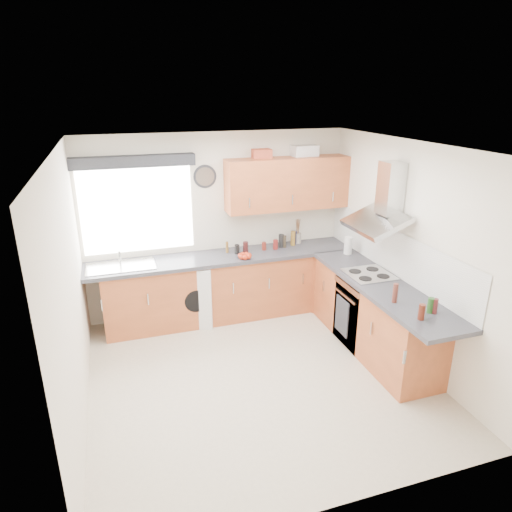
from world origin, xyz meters
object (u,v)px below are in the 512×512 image
object	(u,v)px
oven	(366,311)
extractor_hood	(383,204)
upper_cabinets	(287,184)
washing_machine	(192,292)

from	to	relation	value
oven	extractor_hood	size ratio (longest dim) A/B	1.09
upper_cabinets	washing_machine	distance (m)	1.96
extractor_hood	upper_cabinets	world-z (taller)	upper_cabinets
oven	extractor_hood	xyz separation A→B (m)	(0.10, -0.00, 1.34)
extractor_hood	washing_machine	world-z (taller)	extractor_hood
upper_cabinets	washing_machine	size ratio (longest dim) A/B	2.01
upper_cabinets	washing_machine	world-z (taller)	upper_cabinets
washing_machine	extractor_hood	bearing A→B (deg)	-12.53
extractor_hood	washing_machine	distance (m)	2.73
oven	washing_machine	distance (m)	2.29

